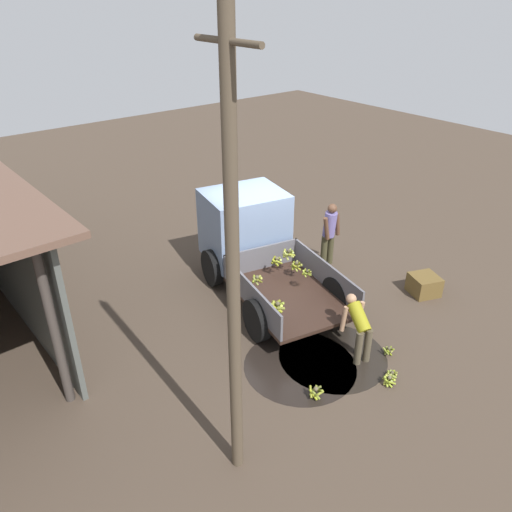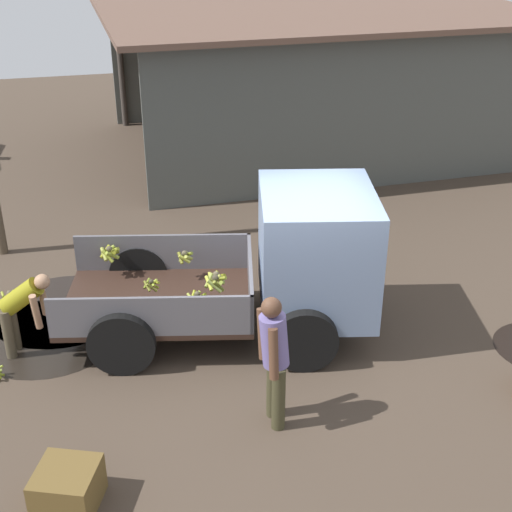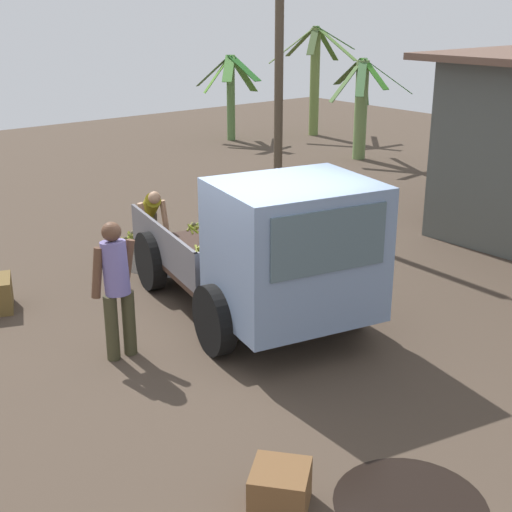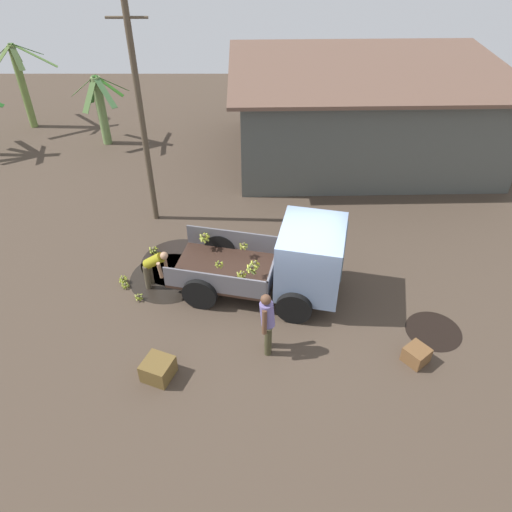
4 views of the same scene
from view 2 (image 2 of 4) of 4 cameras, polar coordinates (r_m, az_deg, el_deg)
ground at (r=10.21m, az=2.80°, el=-7.01°), size 36.00×36.00×0.00m
mud_patch_0 at (r=11.37m, az=-15.20°, el=-4.14°), size 2.18×2.18×0.01m
mud_patch_1 at (r=10.79m, az=-16.22°, el=-6.12°), size 2.14×2.14×0.01m
cargo_truck at (r=9.97m, az=2.68°, el=-0.33°), size 4.65×2.85×2.13m
warehouse_shed at (r=18.07m, az=6.38°, el=16.48°), size 10.20×7.47×3.33m
person_foreground_visitor at (r=8.28m, az=1.44°, el=-7.97°), size 0.37×0.63×1.73m
person_worker_loading at (r=10.12m, az=-18.23°, el=-3.93°), size 0.74×0.59×1.24m
banana_bunch_on_ground_3 at (r=11.69m, az=-19.08°, el=-3.09°), size 0.29×0.29×0.24m
wooden_crate_0 at (r=7.96m, az=-14.84°, el=-17.50°), size 0.80×0.80×0.47m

